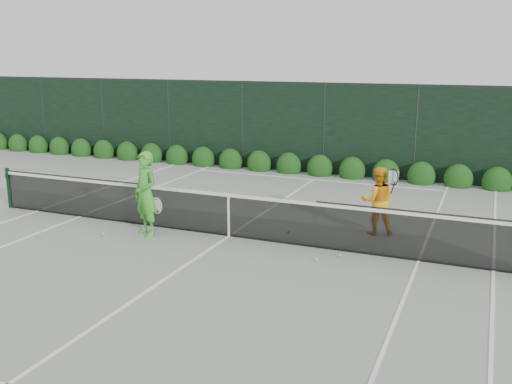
% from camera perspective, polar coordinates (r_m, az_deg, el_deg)
% --- Properties ---
extents(ground, '(80.00, 80.00, 0.00)m').
position_cam_1_polar(ground, '(12.78, -2.72, -4.44)').
color(ground, gray).
rests_on(ground, ground).
extents(tennis_net, '(12.90, 0.10, 1.07)m').
position_cam_1_polar(tennis_net, '(12.64, -2.84, -2.13)').
color(tennis_net, black).
rests_on(tennis_net, ground).
extents(player_woman, '(0.82, 0.70, 1.89)m').
position_cam_1_polar(player_woman, '(12.86, -10.96, -0.19)').
color(player_woman, green).
rests_on(player_woman, ground).
extents(player_man, '(0.93, 0.81, 1.54)m').
position_cam_1_polar(player_man, '(13.02, 12.07, -0.85)').
color(player_man, '#FFAB15').
rests_on(player_man, ground).
extents(court_lines, '(11.03, 23.83, 0.01)m').
position_cam_1_polar(court_lines, '(12.78, -2.72, -4.41)').
color(court_lines, white).
rests_on(court_lines, ground).
extents(windscreen_fence, '(32.00, 21.07, 3.06)m').
position_cam_1_polar(windscreen_fence, '(10.08, -9.39, -0.60)').
color(windscreen_fence, black).
rests_on(windscreen_fence, ground).
extents(hedge_row, '(31.66, 0.65, 0.94)m').
position_cam_1_polar(hedge_row, '(19.23, 6.40, 2.36)').
color(hedge_row, '#0F330E').
rests_on(hedge_row, ground).
extents(tennis_balls, '(5.33, 1.82, 0.07)m').
position_cam_1_polar(tennis_balls, '(12.13, 0.18, -5.27)').
color(tennis_balls, '#A6D62F').
rests_on(tennis_balls, ground).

